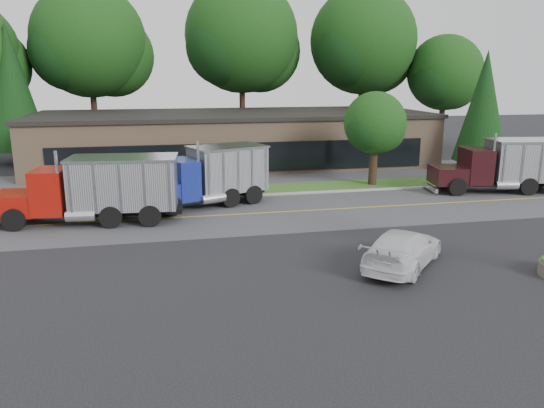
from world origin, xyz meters
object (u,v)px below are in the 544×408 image
Objects in this scene: dump_truck_blue at (212,174)px; rally_car at (403,249)px; dump_truck_red at (99,188)px; dump_truck_maroon at (511,164)px.

dump_truck_blue is 13.40m from rally_car.
dump_truck_red is 15.36m from rally_car.
dump_truck_maroon is 17.16m from rally_car.
dump_truck_red is 1.24× the size of dump_truck_blue.
dump_truck_maroon reaches higher than rally_car.
dump_truck_red and dump_truck_maroon have the same top height.
dump_truck_red reaches higher than rally_car.
dump_truck_blue is at bearing 8.31° from dump_truck_maroon.
dump_truck_maroon is (19.11, -0.49, 0.01)m from dump_truck_blue.
dump_truck_blue reaches higher than rally_car.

